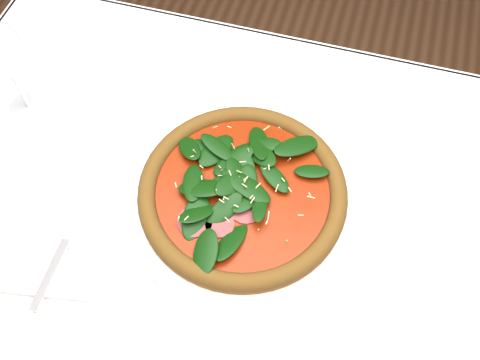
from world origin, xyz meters
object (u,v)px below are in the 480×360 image
(plate, at_px, (243,197))
(wine_glass, at_px, (1,53))
(pizza, at_px, (243,190))
(napkin, at_px, (52,276))

(plate, height_order, wine_glass, wine_glass)
(plate, relative_size, pizza, 1.05)
(pizza, relative_size, wine_glass, 1.89)
(pizza, bearing_deg, wine_glass, 169.72)
(wine_glass, height_order, napkin, wine_glass)
(napkin, bearing_deg, pizza, 41.08)
(pizza, height_order, wine_glass, wine_glass)
(plate, bearing_deg, wine_glass, 169.72)
(plate, height_order, pizza, pizza)
(wine_glass, distance_m, napkin, 0.33)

